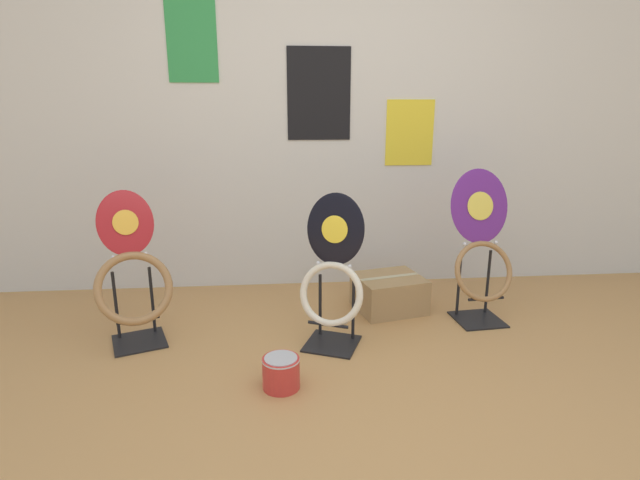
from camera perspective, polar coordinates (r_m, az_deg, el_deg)
ground_plane at (r=2.06m, az=6.74°, el=-24.35°), size 14.00×14.00×0.00m
wall_back at (r=3.58m, az=0.71°, el=15.25°), size 8.00×0.07×2.60m
toilet_seat_display_crimson_swirl at (r=2.94m, az=-20.62°, el=-4.11°), size 0.47×0.45×0.85m
toilet_seat_display_purple_note at (r=3.18m, az=17.95°, el=-1.27°), size 0.39×0.33×0.93m
toilet_seat_display_jazz_black at (r=2.71m, az=1.48°, el=-4.00°), size 0.39×0.37×0.85m
paint_can at (r=2.45m, az=-4.47°, el=-14.77°), size 0.18×0.18×0.16m
storage_box at (r=3.30m, az=7.89°, el=-6.03°), size 0.48×0.44×0.23m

